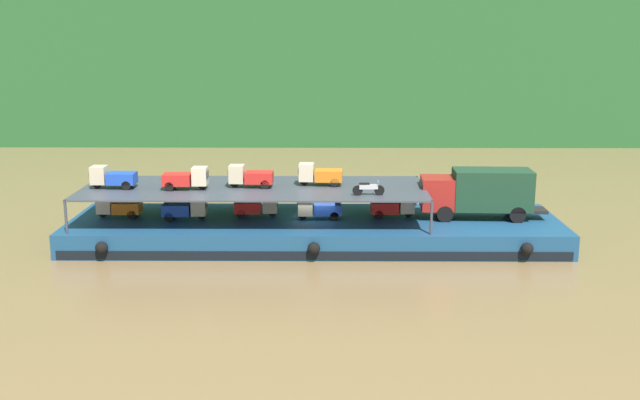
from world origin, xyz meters
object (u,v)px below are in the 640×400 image
at_px(mini_truck_lower_bow, 393,206).
at_px(motorcycle_upper_port, 368,188).
at_px(mini_truck_upper_stern, 113,177).
at_px(cargo_barge, 315,230).
at_px(mini_truck_upper_fore, 250,176).
at_px(mini_truck_lower_aft, 186,208).
at_px(mini_truck_lower_stern, 118,206).
at_px(mini_truck_lower_mid, 257,206).
at_px(mini_truck_upper_bow, 320,174).
at_px(covered_lorry, 479,192).
at_px(mini_truck_upper_mid, 186,178).
at_px(mini_truck_lower_fore, 318,208).

height_order(mini_truck_lower_bow, motorcycle_upper_port, motorcycle_upper_port).
xyz_separation_m(mini_truck_lower_bow, mini_truck_upper_stern, (-17.44, -0.82, 2.00)).
xyz_separation_m(cargo_barge, mini_truck_upper_stern, (-12.48, -0.28, 3.44)).
bearing_deg(mini_truck_upper_fore, mini_truck_lower_aft, -176.36).
height_order(mini_truck_lower_stern, mini_truck_lower_mid, same).
bearing_deg(mini_truck_lower_mid, mini_truck_lower_bow, -0.27).
xyz_separation_m(mini_truck_lower_stern, mini_truck_upper_bow, (12.73, 0.40, 2.00)).
bearing_deg(covered_lorry, mini_truck_upper_mid, -177.43).
bearing_deg(mini_truck_upper_fore, mini_truck_lower_stern, 178.39).
distance_m(mini_truck_upper_fore, motorcycle_upper_port, 7.57).
xyz_separation_m(mini_truck_lower_stern, mini_truck_lower_mid, (8.73, 0.25, 0.00)).
relative_size(mini_truck_lower_aft, mini_truck_lower_mid, 0.99).
xyz_separation_m(mini_truck_upper_stern, mini_truck_upper_bow, (12.78, 1.02, 0.00)).
height_order(mini_truck_lower_aft, mini_truck_lower_fore, same).
distance_m(mini_truck_lower_fore, mini_truck_upper_mid, 8.35).
bearing_deg(mini_truck_lower_aft, cargo_barge, 1.14).
bearing_deg(mini_truck_lower_fore, motorcycle_upper_port, -36.32).
bearing_deg(mini_truck_lower_bow, mini_truck_upper_stern, -177.30).
bearing_deg(mini_truck_upper_mid, mini_truck_lower_bow, 5.01).
bearing_deg(mini_truck_lower_mid, mini_truck_upper_mid, -164.40).
bearing_deg(mini_truck_lower_mid, mini_truck_lower_aft, -170.41).
relative_size(mini_truck_lower_stern, motorcycle_upper_port, 1.44).
bearing_deg(mini_truck_upper_stern, mini_truck_lower_fore, 1.17).
xyz_separation_m(mini_truck_lower_fore, mini_truck_upper_mid, (-8.09, -0.56, 2.00)).
bearing_deg(cargo_barge, mini_truck_upper_stern, -178.69).
distance_m(mini_truck_lower_mid, mini_truck_lower_bow, 8.65).
xyz_separation_m(mini_truck_lower_bow, motorcycle_upper_port, (-1.77, -2.74, 1.74)).
relative_size(cargo_barge, mini_truck_lower_aft, 11.08).
distance_m(mini_truck_lower_stern, mini_truck_upper_stern, 2.09).
xyz_separation_m(mini_truck_upper_fore, motorcycle_upper_port, (7.21, -2.30, -0.26)).
xyz_separation_m(mini_truck_upper_stern, mini_truck_upper_mid, (4.61, -0.30, 0.00)).
bearing_deg(mini_truck_lower_mid, mini_truck_upper_stern, -174.39).
bearing_deg(mini_truck_lower_stern, mini_truck_upper_mid, -11.42).
xyz_separation_m(covered_lorry, mini_truck_lower_stern, (-22.70, 0.11, -1.00)).
distance_m(cargo_barge, mini_truck_upper_stern, 12.95).
bearing_deg(motorcycle_upper_port, covered_lorry, 18.95).
distance_m(mini_truck_upper_stern, motorcycle_upper_port, 15.79).
relative_size(cargo_barge, mini_truck_upper_stern, 11.08).
xyz_separation_m(mini_truck_lower_fore, mini_truck_upper_bow, (0.08, 0.76, 2.00)).
bearing_deg(motorcycle_upper_port, mini_truck_upper_fore, 162.28).
relative_size(mini_truck_lower_mid, mini_truck_upper_stern, 1.01).
relative_size(mini_truck_lower_mid, mini_truck_upper_bow, 1.00).
bearing_deg(mini_truck_lower_bow, mini_truck_upper_fore, -177.19).
relative_size(cargo_barge, mini_truck_upper_mid, 11.09).
xyz_separation_m(mini_truck_lower_stern, mini_truck_upper_stern, (-0.05, -0.62, 2.00)).
bearing_deg(cargo_barge, mini_truck_upper_bow, 68.06).
height_order(mini_truck_lower_stern, motorcycle_upper_port, motorcycle_upper_port).
relative_size(mini_truck_lower_bow, mini_truck_upper_bow, 1.00).
distance_m(cargo_barge, mini_truck_upper_mid, 8.61).
relative_size(mini_truck_lower_fore, mini_truck_lower_bow, 1.01).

